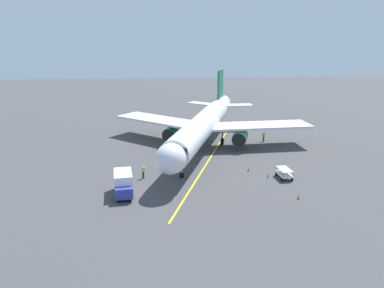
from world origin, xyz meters
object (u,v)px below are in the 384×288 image
Objects in this scene: safety_cone_nose_left at (248,169)px; safety_cone_nose_right at (268,176)px; baggage_cart_near_nose at (284,173)px; safety_cone_wing_port at (162,168)px; ground_crew_wing_walker at (168,160)px; box_truck_portside at (123,184)px; ground_crew_loader at (264,136)px; ground_crew_marshaller at (143,172)px; airplane at (204,124)px; safety_cone_wing_starboard at (298,197)px.

safety_cone_nose_left is 3.18m from safety_cone_nose_right.
baggage_cart_near_nose is 16.41m from safety_cone_wing_port.
safety_cone_wing_port is at bearing -17.19° from baggage_cart_near_nose.
ground_crew_wing_walker is 10.82m from box_truck_portside.
box_truck_portside is at bearing 42.41° from ground_crew_loader.
ground_crew_marshaller and ground_crew_loader have the same top height.
ground_crew_loader is at bearing -137.59° from box_truck_portside.
ground_crew_wing_walker is 11.24m from safety_cone_nose_left.
airplane is 22.84× the size of ground_crew_wing_walker.
safety_cone_wing_starboard is at bearing 109.52° from safety_cone_nose_left.
baggage_cart_near_nose reaches higher than safety_cone_nose_right.
ground_crew_wing_walker is 0.64× the size of baggage_cart_near_nose.
safety_cone_nose_left is at bearing -52.48° from safety_cone_nose_right.
ground_crew_marshaller is at bearing -25.18° from safety_cone_wing_starboard.
baggage_cart_near_nose is 0.56× the size of box_truck_portside.
ground_crew_wing_walker is 15.93m from baggage_cart_near_nose.
ground_crew_loader is (-17.14, -11.33, 0.00)m from ground_crew_wing_walker.
safety_cone_nose_right is 7.04m from safety_cone_wing_starboard.
safety_cone_nose_right is at bearing 75.39° from ground_crew_loader.
ground_crew_wing_walker is at bearing -24.03° from safety_cone_nose_right.
box_truck_portside reaches higher than safety_cone_nose_right.
baggage_cart_near_nose is 2.08m from safety_cone_nose_right.
ground_crew_marshaller is 18.17m from baggage_cart_near_nose.
box_truck_portside is (5.47, 9.32, 0.50)m from ground_crew_wing_walker.
ground_crew_wing_walker is 3.11× the size of safety_cone_wing_port.
safety_cone_wing_starboard is at bearing 110.65° from airplane.
ground_crew_marshaller is 5.50m from ground_crew_wing_walker.
baggage_cart_near_nose is 4.86× the size of safety_cone_wing_starboard.
safety_cone_nose_left is (3.94, -2.97, -0.38)m from baggage_cart_near_nose.
ground_crew_loader is at bearing -97.94° from baggage_cart_near_nose.
ground_crew_wing_walker is at bearing -22.59° from baggage_cart_near_nose.
ground_crew_marshaller is at bearing 4.83° from safety_cone_nose_left.
airplane is 12.97m from safety_cone_nose_left.
safety_cone_nose_left is at bearing 66.26° from ground_crew_loader.
safety_cone_wing_starboard is at bearing 143.17° from safety_cone_wing_port.
ground_crew_wing_walker is 20.55m from ground_crew_loader.
safety_cone_nose_right is (2.00, -0.45, -0.38)m from baggage_cart_near_nose.
safety_cone_wing_port is at bearing 52.78° from ground_crew_wing_walker.
ground_crew_loader is at bearing -97.23° from safety_cone_wing_starboard.
safety_cone_wing_port is (15.67, -4.85, -0.38)m from baggage_cart_near_nose.
safety_cone_wing_starboard is (-15.08, 11.29, 0.00)m from safety_cone_wing_port.
safety_cone_wing_port is (0.96, 1.27, -0.61)m from ground_crew_wing_walker.
ground_crew_marshaller is 19.33m from safety_cone_wing_starboard.
safety_cone_nose_right is (-18.18, -3.65, -1.11)m from box_truck_portside.
safety_cone_wing_starboard is (-3.34, 9.42, 0.00)m from safety_cone_nose_left.
baggage_cart_near_nose is at bearing -170.98° from box_truck_portside.
box_truck_portside is (11.68, 17.73, -2.62)m from airplane.
box_truck_portside reaches higher than safety_cone_nose_left.
safety_cone_wing_port is at bearing -128.13° from ground_crew_marshaller.
ground_crew_loader reaches higher than safety_cone_nose_left.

